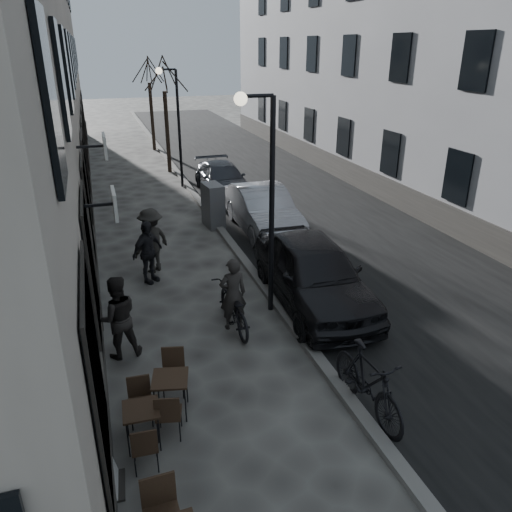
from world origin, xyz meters
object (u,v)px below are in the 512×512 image
car_near (313,272)px  bicycle (233,307)px  tree_near (163,74)px  pedestrian_mid (151,241)px  streetlamp_near (265,183)px  streetlamp_far (174,115)px  sign_board (108,467)px  tree_far (148,69)px  utility_cabinet (213,205)px  bistro_set_b (142,422)px  bistro_set_c (171,392)px  car_far (222,179)px  car_mid (263,210)px  pedestrian_far (148,252)px  pedestrian_near (117,317)px  moped (368,383)px

car_near → bicycle: bearing=-163.8°
tree_near → pedestrian_mid: bearing=-101.1°
streetlamp_near → streetlamp_far: 12.00m
sign_board → bicycle: 4.77m
streetlamp_far → tree_far: 9.12m
utility_cabinet → tree_far: bearing=84.9°
bistro_set_b → bistro_set_c: bearing=49.0°
car_near → car_far: size_ratio=1.12×
tree_near → car_mid: tree_near is taller
bicycle → pedestrian_mid: (-1.34, 3.67, 0.41)m
tree_far → pedestrian_far: tree_far is taller
streetlamp_near → car_mid: size_ratio=1.10×
streetlamp_far → sign_board: streetlamp_far is taller
pedestrian_far → car_near: (3.71, -2.46, -0.03)m
car_mid → bistro_set_b: bearing=-118.8°
pedestrian_near → pedestrian_mid: 4.19m
streetlamp_near → moped: size_ratio=2.44×
tree_near → bicycle: tree_near is taller
car_far → tree_near: bearing=108.5°
streetlamp_far → bistro_set_c: bearing=-100.2°
streetlamp_far → tree_far: (0.07, 9.00, 1.50)m
car_near → car_mid: car_near is taller
sign_board → pedestrian_mid: size_ratio=0.54×
sign_board → pedestrian_mid: 7.63m
pedestrian_near → car_mid: size_ratio=0.38×
tree_far → moped: tree_far is taller
car_far → car_near: bearing=-91.8°
utility_cabinet → car_near: 6.42m
streetlamp_near → tree_far: 21.05m
bistro_set_b → car_near: car_near is taller
bistro_set_b → car_far: bearing=72.9°
streetlamp_far → car_far: (1.63, -1.69, -2.52)m
bistro_set_b → car_near: (4.53, 3.56, 0.41)m
tree_near → bistro_set_c: bearing=-98.8°
tree_far → car_near: size_ratio=1.16×
streetlamp_near → bistro_set_b: bearing=-132.5°
sign_board → pedestrian_mid: pedestrian_mid is taller
car_mid → car_far: car_mid is taller
bistro_set_b → tree_near: bearing=82.2°
bistro_set_c → utility_cabinet: utility_cabinet is taller
car_far → car_mid: bearing=-88.3°
streetlamp_near → moped: 4.76m
bistro_set_b → car_mid: size_ratio=0.30×
sign_board → pedestrian_near: 3.49m
pedestrian_near → tree_near: bearing=-108.8°
pedestrian_near → car_far: bearing=-120.7°
bistro_set_b → car_far: car_far is taller
pedestrian_far → car_far: bearing=25.0°
streetlamp_far → car_near: size_ratio=1.04×
streetlamp_near → car_mid: streetlamp_near is taller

